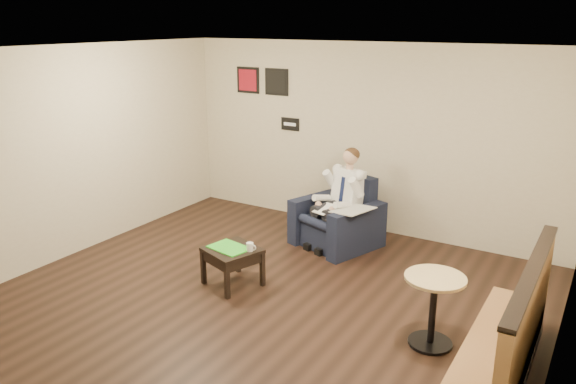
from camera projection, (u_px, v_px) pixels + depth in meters
The scene contains 18 objects.
ground at pixel (253, 308), 6.29m from camera, with size 6.00×6.00×0.00m, color black.
wall_back at pixel (366, 139), 8.33m from camera, with size 6.00×0.02×2.80m, color beige.
wall_left at pixel (63, 155), 7.36m from camera, with size 0.02×6.00×2.80m, color beige.
wall_right at pixel (565, 246), 4.40m from camera, with size 0.02×6.00×2.80m, color beige.
ceiling at pixel (248, 51), 5.47m from camera, with size 6.00×6.00×0.02m, color white.
seating_sign at pixel (290, 124), 8.93m from camera, with size 0.32×0.02×0.20m, color black.
art_print_left at pixel (248, 80), 9.14m from camera, with size 0.42×0.03×0.42m, color maroon.
art_print_right at pixel (277, 82), 8.87m from camera, with size 0.42×0.03×0.42m, color black.
armchair at pixel (337, 213), 7.92m from camera, with size 1.00×1.00×0.97m, color black.
seated_man at pixel (331, 203), 7.79m from camera, with size 0.63×0.95×1.33m, color white, non-canonical shape.
lap_papers at pixel (325, 209), 7.75m from camera, with size 0.22×0.32×0.01m, color white.
newspaper at pixel (353, 210), 7.51m from camera, with size 0.42×0.53×0.01m, color silver.
side_table at pixel (233, 267), 6.79m from camera, with size 0.58×0.58×0.47m, color black.
green_folder at pixel (229, 248), 6.73m from camera, with size 0.47×0.34×0.01m, color green.
coffee_mug at pixel (250, 247), 6.64m from camera, with size 0.09×0.09×0.10m, color white.
smartphone at pixel (246, 246), 6.78m from camera, with size 0.15×0.07×0.01m, color black.
banquette at pixel (499, 324), 4.86m from camera, with size 0.53×2.23×1.14m, color brown.
cafe_table at pixel (433, 311), 5.49m from camera, with size 0.59×0.59×0.74m, color tan.
Camera 1 is at (3.24, -4.62, 3.10)m, focal length 35.00 mm.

